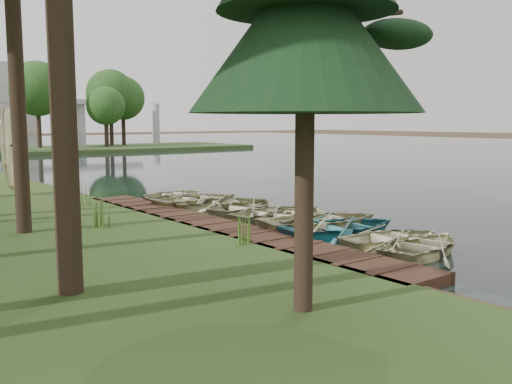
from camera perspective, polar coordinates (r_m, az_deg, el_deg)
ground at (r=18.89m, az=-0.18°, el=-3.53°), size 300.00×300.00×0.00m
water at (r=54.08m, az=12.18°, el=3.29°), size 130.00×200.00×0.05m
boardwalk at (r=17.95m, az=-4.24°, el=-3.63°), size 1.60×16.00×0.30m
peninsula at (r=67.62m, az=-21.18°, el=3.88°), size 50.00×14.00×0.45m
far_trees at (r=66.72m, az=-24.20°, el=9.03°), size 45.60×5.60×8.80m
building_a at (r=160.23m, az=-23.09°, el=8.53°), size 10.00×8.00×18.00m
rowboat_0 at (r=15.41m, az=16.37°, el=-4.81°), size 3.64×2.91×0.67m
rowboat_1 at (r=16.16m, az=13.51°, el=-4.20°), size 3.51×2.80×0.65m
rowboat_2 at (r=17.06m, az=8.57°, el=-3.24°), size 4.26×3.38×0.79m
rowboat_3 at (r=18.00m, az=6.66°, el=-2.61°), size 4.56×3.72×0.83m
rowboat_4 at (r=19.14m, az=3.90°, el=-2.13°), size 4.24×3.67×0.74m
rowboat_5 at (r=19.91m, az=1.28°, el=-1.87°), size 3.47×2.69×0.66m
rowboat_6 at (r=21.17m, az=-1.14°, el=-1.30°), size 3.83×3.20×0.68m
rowboat_7 at (r=21.99m, az=-3.43°, el=-0.90°), size 4.34×3.74×0.76m
rowboat_8 at (r=23.00m, az=-5.75°, el=-0.53°), size 3.88×2.84×0.78m
rowboat_9 at (r=24.14m, az=-7.48°, el=-0.39°), size 3.32×2.60×0.63m
rowboat_10 at (r=25.15m, az=-8.14°, el=-0.09°), size 3.42×2.75×0.63m
stored_rowboat at (r=26.64m, az=-22.78°, el=0.54°), size 3.86×2.78×0.79m
reeds_0 at (r=14.92m, az=-1.26°, el=-3.36°), size 0.60×0.60×0.96m
reeds_1 at (r=17.81m, az=-15.34°, el=-1.70°), size 0.60×0.60×1.08m
reeds_2 at (r=19.28m, az=-21.89°, el=-1.59°), size 0.60×0.60×0.89m
reeds_3 at (r=22.71m, az=-17.06°, el=0.03°), size 0.60×0.60×1.03m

